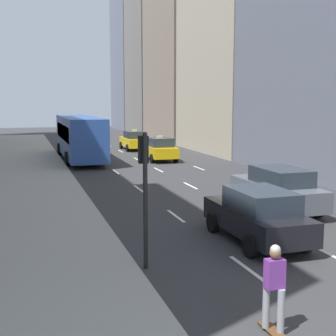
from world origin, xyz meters
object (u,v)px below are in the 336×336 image
object	(u,v)px
sedan_black_near	(278,189)
city_bus	(79,136)
taxi_second	(134,140)
skateboarder	(274,285)
taxi_lead	(159,149)
traffic_light_pole	(144,178)
sedan_silver_behind	(258,215)

from	to	relation	value
sedan_black_near	city_bus	bearing A→B (deg)	106.29
sedan_black_near	taxi_second	bearing A→B (deg)	90.00
taxi_second	skateboarder	size ratio (longest dim) A/B	2.52
taxi_lead	traffic_light_pole	world-z (taller)	traffic_light_pole
taxi_second	sedan_silver_behind	distance (m)	28.79
sedan_black_near	traffic_light_pole	world-z (taller)	traffic_light_pole
sedan_silver_behind	taxi_second	bearing A→B (deg)	84.42
sedan_black_near	sedan_silver_behind	bearing A→B (deg)	-128.25
taxi_second	traffic_light_pole	distance (m)	30.60
sedan_black_near	taxi_lead	bearing A→B (deg)	90.00
sedan_black_near	skateboarder	distance (m)	10.39
sedan_black_near	traffic_light_pole	size ratio (longest dim) A/B	1.36
city_bus	traffic_light_pole	size ratio (longest dim) A/B	3.23
taxi_lead	taxi_second	size ratio (longest dim) A/B	1.00
taxi_lead	city_bus	world-z (taller)	city_bus
sedan_black_near	city_bus	distance (m)	20.03
city_bus	skateboarder	world-z (taller)	city_bus
taxi_lead	skateboarder	bearing A→B (deg)	-101.60
traffic_light_pole	taxi_lead	bearing A→B (deg)	72.74
skateboarder	traffic_light_pole	distance (m)	4.69
sedan_black_near	city_bus	xyz separation A→B (m)	(-5.61, 19.21, 0.88)
city_bus	skateboarder	distance (m)	28.14
taxi_lead	city_bus	size ratio (longest dim) A/B	0.38
taxi_lead	skateboarder	size ratio (longest dim) A/B	2.52
taxi_second	taxi_lead	bearing A→B (deg)	-90.00
sedan_black_near	sedan_silver_behind	xyz separation A→B (m)	(-2.80, -3.55, -0.04)
taxi_lead	sedan_silver_behind	size ratio (longest dim) A/B	0.99
city_bus	skateboarder	size ratio (longest dim) A/B	6.65
taxi_second	skateboarder	world-z (taller)	taxi_second
sedan_silver_behind	skateboarder	world-z (taller)	skateboarder
taxi_second	traffic_light_pole	world-z (taller)	traffic_light_pole
taxi_second	traffic_light_pole	size ratio (longest dim) A/B	1.22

